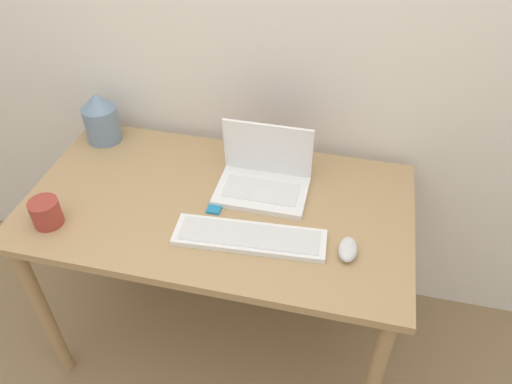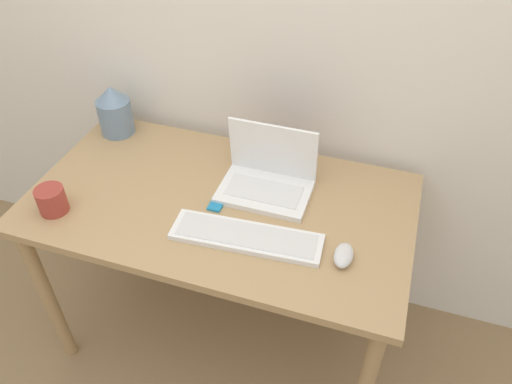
# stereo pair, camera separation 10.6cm
# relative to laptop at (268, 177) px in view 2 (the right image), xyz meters

# --- Properties ---
(wall_back) EXTENTS (6.00, 0.05, 2.50)m
(wall_back) POSITION_rel_laptop_xyz_m (-0.13, 0.31, 0.44)
(wall_back) COLOR silver
(wall_back) RESTS_ON ground_plane
(desk) EXTENTS (1.29, 0.71, 0.76)m
(desk) POSITION_rel_laptop_xyz_m (-0.13, -0.11, -0.14)
(desk) COLOR tan
(desk) RESTS_ON ground_plane
(laptop) EXTENTS (0.31, 0.21, 0.23)m
(laptop) POSITION_rel_laptop_xyz_m (0.00, 0.00, 0.00)
(laptop) COLOR white
(laptop) RESTS_ON desk
(keyboard) EXTENTS (0.48, 0.16, 0.02)m
(keyboard) POSITION_rel_laptop_xyz_m (0.01, -0.25, -0.04)
(keyboard) COLOR white
(keyboard) RESTS_ON desk
(mouse) EXTENTS (0.06, 0.10, 0.04)m
(mouse) POSITION_rel_laptop_xyz_m (0.31, -0.25, -0.03)
(mouse) COLOR silver
(mouse) RESTS_ON desk
(vase) EXTENTS (0.13, 0.13, 0.20)m
(vase) POSITION_rel_laptop_xyz_m (-0.67, 0.15, 0.05)
(vase) COLOR slate
(vase) RESTS_ON desk
(mp3_player) EXTENTS (0.04, 0.06, 0.01)m
(mp3_player) POSITION_rel_laptop_xyz_m (-0.14, -0.14, -0.05)
(mp3_player) COLOR #1E7FB7
(mp3_player) RESTS_ON desk
(mug) EXTENTS (0.09, 0.09, 0.09)m
(mug) POSITION_rel_laptop_xyz_m (-0.63, -0.33, -0.01)
(mug) COLOR #9E382D
(mug) RESTS_ON desk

